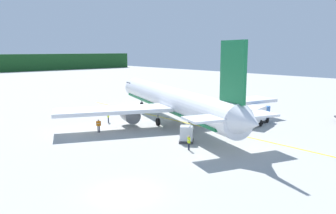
% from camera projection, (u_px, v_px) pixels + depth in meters
% --- Properties ---
extents(airliner_foreground, '(33.95, 40.56, 11.90)m').
position_uv_depth(airliner_foreground, '(172.00, 101.00, 50.52)').
color(airliner_foreground, white).
rests_on(airliner_foreground, ground).
extents(service_truck_baggage, '(6.74, 3.71, 2.68)m').
position_uv_depth(service_truck_baggage, '(256.00, 114.00, 49.89)').
color(service_truck_baggage, '#2659A5').
rests_on(service_truck_baggage, ground).
extents(cargo_container_near, '(2.38, 2.38, 2.13)m').
position_uv_depth(cargo_container_near, '(187.00, 134.00, 40.14)').
color(cargo_container_near, '#333338').
rests_on(cargo_container_near, ground).
extents(crew_marshaller, '(0.47, 0.49, 1.64)m').
position_uv_depth(crew_marshaller, '(108.00, 116.00, 51.13)').
color(crew_marshaller, '#191E33').
rests_on(crew_marshaller, ground).
extents(crew_loader_left, '(0.39, 0.58, 1.65)m').
position_uv_depth(crew_loader_left, '(189.00, 142.00, 37.02)').
color(crew_loader_left, '#191E33').
rests_on(crew_loader_left, ground).
extents(crew_loader_right, '(0.52, 0.46, 1.78)m').
position_uv_depth(crew_loader_right, '(99.00, 125.00, 44.94)').
color(crew_loader_right, '#191E33').
rests_on(crew_loader_right, ground).
extents(apron_guide_line, '(0.30, 60.00, 0.01)m').
position_uv_depth(apron_guide_line, '(200.00, 126.00, 48.78)').
color(apron_guide_line, yellow).
rests_on(apron_guide_line, ground).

